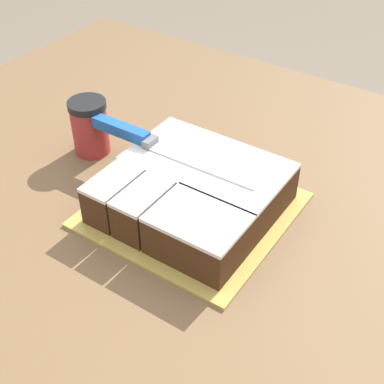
% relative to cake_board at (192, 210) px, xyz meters
% --- Properties ---
extents(countertop, '(1.40, 1.10, 0.90)m').
position_rel_cake_board_xyz_m(countertop, '(-0.03, 0.05, -0.45)').
color(countertop, brown).
rests_on(countertop, ground_plane).
extents(cake_board, '(0.32, 0.32, 0.01)m').
position_rel_cake_board_xyz_m(cake_board, '(0.00, 0.00, 0.00)').
color(cake_board, gold).
rests_on(cake_board, countertop).
extents(cake, '(0.28, 0.27, 0.07)m').
position_rel_cake_board_xyz_m(cake, '(0.00, 0.00, 0.04)').
color(cake, '#472814').
rests_on(cake, cake_board).
extents(knife, '(0.35, 0.03, 0.02)m').
position_rel_cake_board_xyz_m(knife, '(-0.13, 0.03, 0.09)').
color(knife, silver).
rests_on(knife, cake).
extents(coffee_cup, '(0.07, 0.07, 0.11)m').
position_rel_cake_board_xyz_m(coffee_cup, '(-0.27, 0.04, 0.05)').
color(coffee_cup, '#B23333').
rests_on(coffee_cup, countertop).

